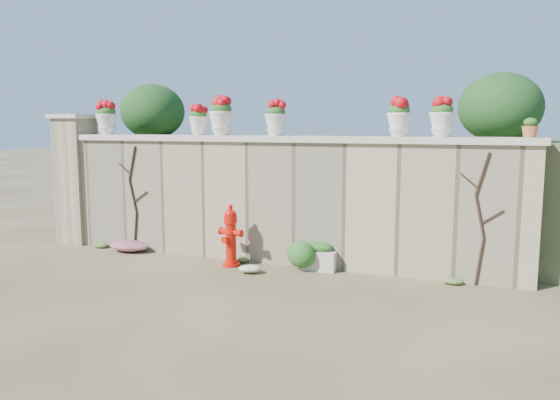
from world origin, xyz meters
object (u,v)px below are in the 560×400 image
at_px(urn_pot_0, 107,118).
at_px(terracotta_pot, 530,129).
at_px(fire_hydrant, 231,235).
at_px(planter_box, 320,257).

height_order(urn_pot_0, terracotta_pot, urn_pot_0).
distance_m(fire_hydrant, urn_pot_0, 3.46).
relative_size(fire_hydrant, planter_box, 1.83).
relative_size(planter_box, urn_pot_0, 0.90).
xyz_separation_m(planter_box, urn_pot_0, (-4.25, 0.25, 2.20)).
xyz_separation_m(fire_hydrant, terracotta_pot, (4.34, 0.56, 1.72)).
relative_size(fire_hydrant, urn_pot_0, 1.64).
height_order(planter_box, urn_pot_0, urn_pot_0).
bearing_deg(terracotta_pot, urn_pot_0, 180.00).
height_order(fire_hydrant, terracotta_pot, terracotta_pot).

